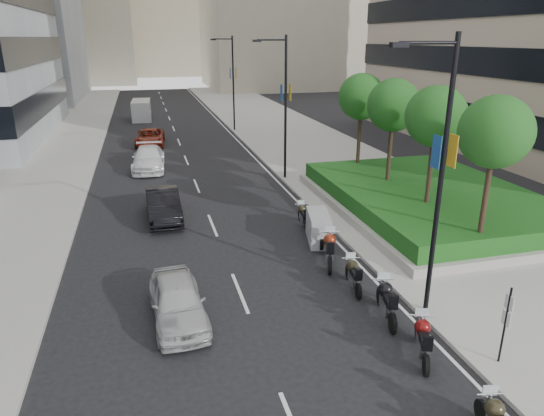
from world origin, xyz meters
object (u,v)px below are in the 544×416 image
object	(u,v)px
motorcycle_4	(330,249)
lamp_post_1	(283,101)
car_b	(163,205)
car_d	(150,137)
parking_sign	(506,321)
motorcycle_2	(387,301)
car_c	(148,159)
motorcycle_3	(353,275)
lamp_post_2	(232,79)
motorcycle_6	(303,215)
motorcycle_1	(423,339)
motorcycle_5	(318,228)
lamp_post_0	(438,169)
car_a	(178,301)
delivery_van	(142,111)

from	to	relation	value
motorcycle_4	lamp_post_1	bearing A→B (deg)	12.76
car_b	car_d	xyz separation A→B (m)	(-0.21, 18.66, -0.06)
parking_sign	car_b	distance (m)	16.86
parking_sign	lamp_post_1	bearing A→B (deg)	91.88
car_d	motorcycle_2	bearing A→B (deg)	-72.49
lamp_post_1	car_c	size ratio (longest dim) A/B	1.69
motorcycle_3	parking_sign	bearing A→B (deg)	-148.37
motorcycle_3	car_c	bearing A→B (deg)	28.80
lamp_post_2	motorcycle_6	bearing A→B (deg)	-92.79
lamp_post_1	parking_sign	distance (m)	20.33
motorcycle_1	motorcycle_5	distance (m)	8.76
lamp_post_2	motorcycle_2	bearing A→B (deg)	-92.07
lamp_post_0	motorcycle_1	size ratio (longest dim) A/B	4.37
lamp_post_0	motorcycle_1	bearing A→B (deg)	-120.99
motorcycle_2	car_a	bearing A→B (deg)	90.09
car_d	motorcycle_1	bearing A→B (deg)	-73.31
motorcycle_1	car_a	world-z (taller)	car_a
motorcycle_5	car_b	distance (m)	8.20
motorcycle_4	car_d	world-z (taller)	car_d
lamp_post_2	motorcycle_6	distance (m)	26.57
motorcycle_6	car_a	distance (m)	9.76
motorcycle_3	motorcycle_4	xyz separation A→B (m)	(-0.09, 2.18, 0.09)
motorcycle_5	delivery_van	world-z (taller)	delivery_van
motorcycle_1	motorcycle_6	size ratio (longest dim) A/B	1.04
lamp_post_0	motorcycle_5	distance (m)	8.10
parking_sign	delivery_van	xyz separation A→B (m)	(-9.34, 47.53, -0.45)
motorcycle_2	motorcycle_5	size ratio (longest dim) A/B	0.97
parking_sign	motorcycle_5	distance (m)	9.92
parking_sign	motorcycle_3	bearing A→B (deg)	112.23
lamp_post_1	lamp_post_2	bearing A→B (deg)	90.00
motorcycle_4	parking_sign	bearing A→B (deg)	-143.26
motorcycle_5	motorcycle_6	world-z (taller)	motorcycle_5
motorcycle_2	car_a	xyz separation A→B (m)	(-6.69, 1.59, 0.09)
car_a	car_d	world-z (taller)	car_a
lamp_post_0	lamp_post_2	distance (m)	35.00
parking_sign	motorcycle_3	size ratio (longest dim) A/B	1.21
motorcycle_6	car_a	xyz separation A→B (m)	(-6.68, -7.12, 0.19)
car_d	delivery_van	size ratio (longest dim) A/B	0.97
motorcycle_4	car_c	distance (m)	18.81
motorcycle_4	delivery_van	xyz separation A→B (m)	(-7.09, 40.09, 0.36)
lamp_post_1	motorcycle_4	distance (m)	13.41
motorcycle_4	motorcycle_5	bearing A→B (deg)	11.81
motorcycle_2	delivery_van	bearing A→B (deg)	22.98
motorcycle_3	lamp_post_1	bearing A→B (deg)	3.60
motorcycle_1	motorcycle_5	xyz separation A→B (m)	(-0.03, 8.76, 0.10)
lamp_post_1	car_b	world-z (taller)	lamp_post_1
lamp_post_2	motorcycle_5	bearing A→B (deg)	-92.56
motorcycle_1	delivery_van	bearing A→B (deg)	32.24
motorcycle_2	lamp_post_1	bearing A→B (deg)	9.22
delivery_van	parking_sign	bearing A→B (deg)	-76.26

